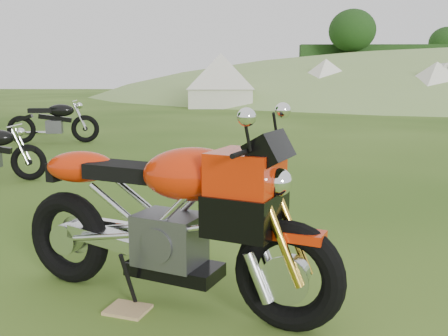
# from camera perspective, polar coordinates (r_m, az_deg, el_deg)

# --- Properties ---
(ground) EXTENTS (120.00, 120.00, 0.00)m
(ground) POSITION_cam_1_polar(r_m,az_deg,el_deg) (5.09, 0.24, -6.81)
(ground) COLOR #203F0D
(ground) RESTS_ON ground
(sport_motorcycle) EXTENTS (2.29, 1.45, 1.35)m
(sport_motorcycle) POSITION_cam_1_polar(r_m,az_deg,el_deg) (3.29, -6.64, -4.27)
(sport_motorcycle) COLOR red
(sport_motorcycle) RESTS_ON ground
(plywood_board) EXTENTS (0.32, 0.28, 0.02)m
(plywood_board) POSITION_cam_1_polar(r_m,az_deg,el_deg) (3.43, -10.95, -15.61)
(plywood_board) COLOR tan
(plywood_board) RESTS_ON ground
(vintage_moto_d) EXTENTS (2.03, 0.73, 1.05)m
(vintage_moto_d) POSITION_cam_1_polar(r_m,az_deg,el_deg) (12.14, -18.95, 5.16)
(vintage_moto_d) COLOR black
(vintage_moto_d) RESTS_ON ground
(tent_left) EXTENTS (3.10, 3.10, 2.67)m
(tent_left) POSITION_cam_1_polar(r_m,az_deg,el_deg) (25.39, -0.36, 9.96)
(tent_left) COLOR beige
(tent_left) RESTS_ON ground
(tent_mid) EXTENTS (3.80, 3.80, 2.54)m
(tent_mid) POSITION_cam_1_polar(r_m,az_deg,el_deg) (27.89, 11.49, 9.66)
(tent_mid) COLOR white
(tent_mid) RESTS_ON ground
(tent_right) EXTENTS (3.22, 3.22, 2.37)m
(tent_right) POSITION_cam_1_polar(r_m,az_deg,el_deg) (25.46, 23.03, 8.81)
(tent_right) COLOR silver
(tent_right) RESTS_ON ground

